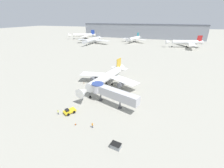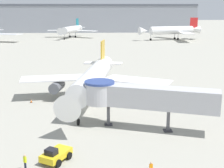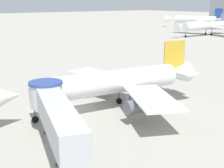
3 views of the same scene
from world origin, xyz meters
TOP-DOWN VIEW (x-y plane):
  - ground_plane at (0.00, 0.00)m, footprint 800.00×800.00m
  - main_airplane at (2.96, 3.47)m, footprint 27.10×31.26m
  - jet_bridge at (9.25, -9.34)m, footprint 17.32×8.31m
  - traffic_cone_port_wing at (-7.66, 3.21)m, footprint 0.40×0.40m
  - background_jet_gray_tail at (-51.05, 102.30)m, footprint 38.12×37.04m
  - background_jet_blue_tail at (-79.70, 133.31)m, footprint 34.49×33.00m

SIDE VIEW (x-z plane):
  - ground_plane at x=0.00m, z-range 0.00..0.00m
  - traffic_cone_port_wing at x=-7.66m, z-range -0.02..0.65m
  - main_airplane at x=2.96m, z-range -0.71..8.69m
  - background_jet_gray_tail at x=-51.05m, z-range -0.61..9.50m
  - jet_bridge at x=9.25m, z-range 1.39..7.52m
  - background_jet_blue_tail at x=-79.70m, z-range -0.74..10.93m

